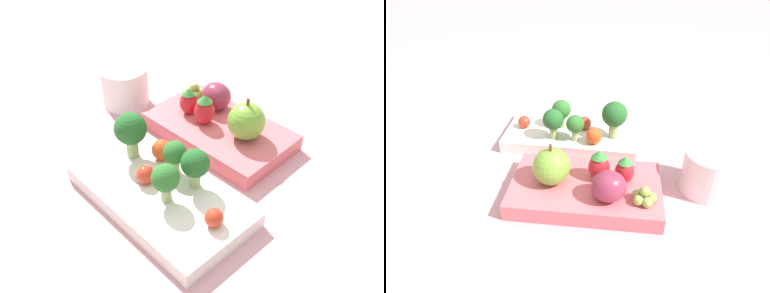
# 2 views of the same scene
# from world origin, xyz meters

# --- Properties ---
(ground_plane) EXTENTS (4.00, 4.00, 0.00)m
(ground_plane) POSITION_xyz_m (0.00, 0.00, 0.00)
(ground_plane) COLOR #C6939E
(bento_box_savoury) EXTENTS (0.23, 0.14, 0.02)m
(bento_box_savoury) POSITION_xyz_m (-0.01, 0.07, 0.01)
(bento_box_savoury) COLOR white
(bento_box_savoury) RESTS_ON ground_plane
(bento_box_fruit) EXTENTS (0.21, 0.13, 0.02)m
(bento_box_fruit) POSITION_xyz_m (0.01, -0.07, 0.01)
(bento_box_fruit) COLOR #DB6670
(bento_box_fruit) RESTS_ON ground_plane
(broccoli_floret_0) EXTENTS (0.03, 0.03, 0.04)m
(broccoli_floret_0) POSITION_xyz_m (-0.01, 0.04, 0.05)
(broccoli_floret_0) COLOR #93B770
(broccoli_floret_0) RESTS_ON bento_box_savoury
(broccoli_floret_1) EXTENTS (0.03, 0.03, 0.05)m
(broccoli_floret_1) POSITION_xyz_m (-0.04, 0.04, 0.05)
(broccoli_floret_1) COLOR #93B770
(broccoli_floret_1) RESTS_ON bento_box_savoury
(broccoli_floret_2) EXTENTS (0.04, 0.04, 0.06)m
(broccoli_floret_2) POSITION_xyz_m (0.06, 0.05, 0.06)
(broccoli_floret_2) COLOR #93B770
(broccoli_floret_2) RESTS_ON bento_box_savoury
(broccoli_floret_3) EXTENTS (0.03, 0.03, 0.05)m
(broccoli_floret_3) POSITION_xyz_m (-0.03, 0.08, 0.05)
(broccoli_floret_3) COLOR #93B770
(broccoli_floret_3) RESTS_ON bento_box_savoury
(cherry_tomato_0) EXTENTS (0.03, 0.03, 0.03)m
(cherry_tomato_0) POSITION_xyz_m (0.02, 0.03, 0.03)
(cherry_tomato_0) COLOR #DB4C1E
(cherry_tomato_0) RESTS_ON bento_box_savoury
(cherry_tomato_1) EXTENTS (0.02, 0.02, 0.02)m
(cherry_tomato_1) POSITION_xyz_m (-0.09, 0.08, 0.03)
(cherry_tomato_1) COLOR red
(cherry_tomato_1) RESTS_ON bento_box_savoury
(cherry_tomato_2) EXTENTS (0.02, 0.02, 0.02)m
(cherry_tomato_2) POSITION_xyz_m (0.01, 0.08, 0.03)
(cherry_tomato_2) COLOR red
(cherry_tomato_2) RESTS_ON bento_box_savoury
(apple) EXTENTS (0.05, 0.05, 0.06)m
(apple) POSITION_xyz_m (-0.03, -0.07, 0.05)
(apple) COLOR #70A838
(apple) RESTS_ON bento_box_fruit
(strawberry_0) EXTENTS (0.03, 0.03, 0.04)m
(strawberry_0) POSITION_xyz_m (0.07, -0.07, 0.04)
(strawberry_0) COLOR red
(strawberry_0) RESTS_ON bento_box_fruit
(strawberry_1) EXTENTS (0.03, 0.03, 0.04)m
(strawberry_1) POSITION_xyz_m (0.03, -0.06, 0.04)
(strawberry_1) COLOR red
(strawberry_1) RESTS_ON bento_box_fruit
(plum) EXTENTS (0.04, 0.04, 0.04)m
(plum) POSITION_xyz_m (0.04, -0.10, 0.04)
(plum) COLOR #892D47
(plum) RESTS_ON bento_box_fruit
(grape_cluster) EXTENTS (0.03, 0.03, 0.02)m
(grape_cluster) POSITION_xyz_m (0.09, -0.11, 0.03)
(grape_cluster) COLOR #8EA84C
(grape_cluster) RESTS_ON bento_box_fruit
(drinking_cup) EXTENTS (0.07, 0.07, 0.06)m
(drinking_cup) POSITION_xyz_m (0.18, -0.05, 0.03)
(drinking_cup) COLOR white
(drinking_cup) RESTS_ON ground_plane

